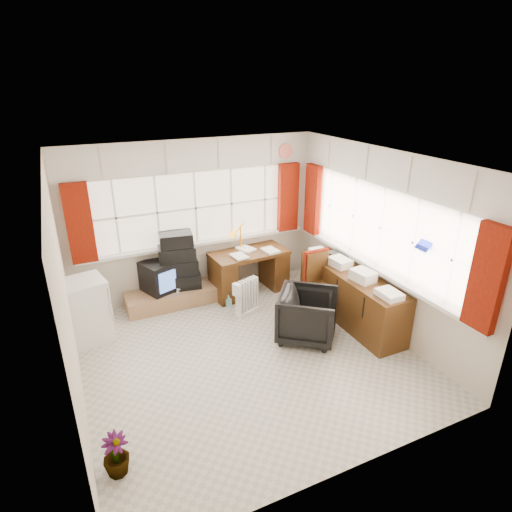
{
  "coord_description": "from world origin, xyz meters",
  "views": [
    {
      "loc": [
        -1.86,
        -4.23,
        3.34
      ],
      "look_at": [
        0.37,
        0.55,
        1.12
      ],
      "focal_mm": 30.0,
      "sensor_mm": 36.0,
      "label": 1
    }
  ],
  "objects_px": {
    "office_chair": "(308,315)",
    "mini_fridge": "(87,310)",
    "desk": "(249,270)",
    "task_chair": "(319,281)",
    "crt_tv": "(161,276)",
    "desk_lamp": "(240,230)",
    "tv_bench": "(172,297)",
    "radiator": "(247,300)",
    "credenza": "(350,295)"
  },
  "relations": [
    {
      "from": "desk_lamp",
      "to": "tv_bench",
      "type": "height_order",
      "value": "desk_lamp"
    },
    {
      "from": "desk",
      "to": "tv_bench",
      "type": "bearing_deg",
      "value": 175.27
    },
    {
      "from": "radiator",
      "to": "mini_fridge",
      "type": "xyz_separation_m",
      "value": [
        -2.21,
        0.29,
        0.21
      ]
    },
    {
      "from": "radiator",
      "to": "mini_fridge",
      "type": "relative_size",
      "value": 0.64
    },
    {
      "from": "office_chair",
      "to": "crt_tv",
      "type": "xyz_separation_m",
      "value": [
        -1.56,
        1.79,
        0.14
      ]
    },
    {
      "from": "mini_fridge",
      "to": "desk",
      "type": "bearing_deg",
      "value": 7.97
    },
    {
      "from": "credenza",
      "to": "radiator",
      "type": "bearing_deg",
      "value": 149.87
    },
    {
      "from": "office_chair",
      "to": "mini_fridge",
      "type": "relative_size",
      "value": 0.87
    },
    {
      "from": "radiator",
      "to": "task_chair",
      "type": "bearing_deg",
      "value": -23.76
    },
    {
      "from": "desk_lamp",
      "to": "radiator",
      "type": "bearing_deg",
      "value": -107.41
    },
    {
      "from": "desk",
      "to": "office_chair",
      "type": "relative_size",
      "value": 1.68
    },
    {
      "from": "office_chair",
      "to": "mini_fridge",
      "type": "distance_m",
      "value": 2.97
    },
    {
      "from": "tv_bench",
      "to": "crt_tv",
      "type": "distance_m",
      "value": 0.39
    },
    {
      "from": "mini_fridge",
      "to": "office_chair",
      "type": "bearing_deg",
      "value": -24.58
    },
    {
      "from": "credenza",
      "to": "crt_tv",
      "type": "distance_m",
      "value": 2.89
    },
    {
      "from": "radiator",
      "to": "tv_bench",
      "type": "xyz_separation_m",
      "value": [
        -0.96,
        0.76,
        -0.11
      ]
    },
    {
      "from": "crt_tv",
      "to": "mini_fridge",
      "type": "relative_size",
      "value": 0.74
    },
    {
      "from": "crt_tv",
      "to": "mini_fridge",
      "type": "distance_m",
      "value": 1.27
    },
    {
      "from": "desk_lamp",
      "to": "tv_bench",
      "type": "relative_size",
      "value": 0.32
    },
    {
      "from": "tv_bench",
      "to": "task_chair",
      "type": "bearing_deg",
      "value": -31.45
    },
    {
      "from": "radiator",
      "to": "crt_tv",
      "type": "height_order",
      "value": "crt_tv"
    },
    {
      "from": "desk_lamp",
      "to": "radiator",
      "type": "distance_m",
      "value": 1.2
    },
    {
      "from": "desk_lamp",
      "to": "office_chair",
      "type": "height_order",
      "value": "desk_lamp"
    },
    {
      "from": "desk_lamp",
      "to": "crt_tv",
      "type": "relative_size",
      "value": 0.68
    },
    {
      "from": "office_chair",
      "to": "task_chair",
      "type": "bearing_deg",
      "value": -5.66
    },
    {
      "from": "mini_fridge",
      "to": "task_chair",
      "type": "bearing_deg",
      "value": -12.79
    },
    {
      "from": "tv_bench",
      "to": "crt_tv",
      "type": "bearing_deg",
      "value": 139.08
    },
    {
      "from": "tv_bench",
      "to": "crt_tv",
      "type": "xyz_separation_m",
      "value": [
        -0.11,
        0.1,
        0.36
      ]
    },
    {
      "from": "office_chair",
      "to": "credenza",
      "type": "distance_m",
      "value": 0.85
    },
    {
      "from": "desk_lamp",
      "to": "mini_fridge",
      "type": "height_order",
      "value": "desk_lamp"
    },
    {
      "from": "desk",
      "to": "crt_tv",
      "type": "relative_size",
      "value": 1.96
    },
    {
      "from": "task_chair",
      "to": "desk",
      "type": "bearing_deg",
      "value": 121.03
    },
    {
      "from": "task_chair",
      "to": "office_chair",
      "type": "bearing_deg",
      "value": -134.12
    },
    {
      "from": "radiator",
      "to": "mini_fridge",
      "type": "height_order",
      "value": "mini_fridge"
    },
    {
      "from": "task_chair",
      "to": "tv_bench",
      "type": "distance_m",
      "value": 2.31
    },
    {
      "from": "credenza",
      "to": "mini_fridge",
      "type": "bearing_deg",
      "value": 163.32
    },
    {
      "from": "office_chair",
      "to": "mini_fridge",
      "type": "bearing_deg",
      "value": 103.88
    },
    {
      "from": "desk",
      "to": "tv_bench",
      "type": "distance_m",
      "value": 1.32
    },
    {
      "from": "desk",
      "to": "task_chair",
      "type": "distance_m",
      "value": 1.27
    },
    {
      "from": "credenza",
      "to": "tv_bench",
      "type": "relative_size",
      "value": 1.43
    },
    {
      "from": "desk_lamp",
      "to": "credenza",
      "type": "distance_m",
      "value": 2.03
    },
    {
      "from": "desk_lamp",
      "to": "task_chair",
      "type": "distance_m",
      "value": 1.55
    },
    {
      "from": "tv_bench",
      "to": "desk_lamp",
      "type": "bearing_deg",
      "value": 4.59
    },
    {
      "from": "desk_lamp",
      "to": "credenza",
      "type": "xyz_separation_m",
      "value": [
        1.05,
        -1.62,
        -0.64
      ]
    },
    {
      "from": "desk_lamp",
      "to": "crt_tv",
      "type": "distance_m",
      "value": 1.45
    },
    {
      "from": "desk_lamp",
      "to": "mini_fridge",
      "type": "distance_m",
      "value": 2.61
    },
    {
      "from": "radiator",
      "to": "mini_fridge",
      "type": "distance_m",
      "value": 2.24
    },
    {
      "from": "task_chair",
      "to": "tv_bench",
      "type": "bearing_deg",
      "value": 148.55
    },
    {
      "from": "crt_tv",
      "to": "desk_lamp",
      "type": "bearing_deg",
      "value": 0.02
    },
    {
      "from": "crt_tv",
      "to": "office_chair",
      "type": "bearing_deg",
      "value": -48.98
    }
  ]
}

